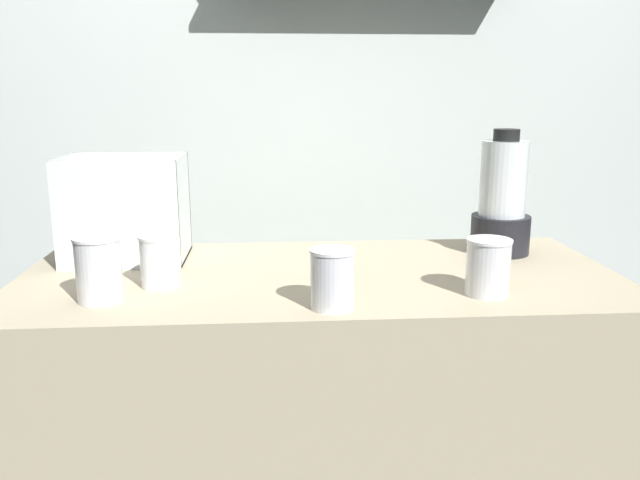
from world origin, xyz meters
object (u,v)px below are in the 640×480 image
blender_pitcher (502,203)px  juice_cup_orange_middle (332,283)px  juice_cup_mango_right (488,269)px  juice_cup_mango_far_left (99,274)px  juice_cup_carrot_left (159,264)px  carrot_display_bin (129,227)px

blender_pitcher → juice_cup_orange_middle: 0.64m
juice_cup_mango_right → blender_pitcher: bearing=66.7°
juice_cup_mango_far_left → juice_cup_carrot_left: 0.14m
juice_cup_orange_middle → juice_cup_mango_right: size_ratio=1.00×
juice_cup_mango_far_left → juice_cup_orange_middle: juice_cup_mango_far_left is taller
carrot_display_bin → juice_cup_mango_far_left: size_ratio=2.19×
juice_cup_orange_middle → juice_cup_mango_right: 0.34m
juice_cup_mango_far_left → juice_cup_mango_right: juice_cup_mango_far_left is taller
juice_cup_mango_right → juice_cup_carrot_left: bearing=170.9°
blender_pitcher → juice_cup_mango_far_left: bearing=-161.0°
juice_cup_mango_far_left → juice_cup_orange_middle: size_ratio=1.12×
carrot_display_bin → juice_cup_mango_right: (0.81, -0.35, -0.03)m
carrot_display_bin → juice_cup_mango_right: size_ratio=2.44×
blender_pitcher → juice_cup_mango_right: 0.39m
juice_cup_carrot_left → juice_cup_mango_right: juice_cup_mango_right is taller
juice_cup_carrot_left → juice_cup_mango_right: bearing=-9.1°
carrot_display_bin → blender_pitcher: blender_pitcher is taller
carrot_display_bin → blender_pitcher: 0.96m
blender_pitcher → juice_cup_orange_middle: blender_pitcher is taller
carrot_display_bin → juice_cup_mango_far_left: 0.34m
carrot_display_bin → juice_cup_orange_middle: (0.48, -0.41, -0.03)m
juice_cup_orange_middle → juice_cup_carrot_left: bearing=154.7°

